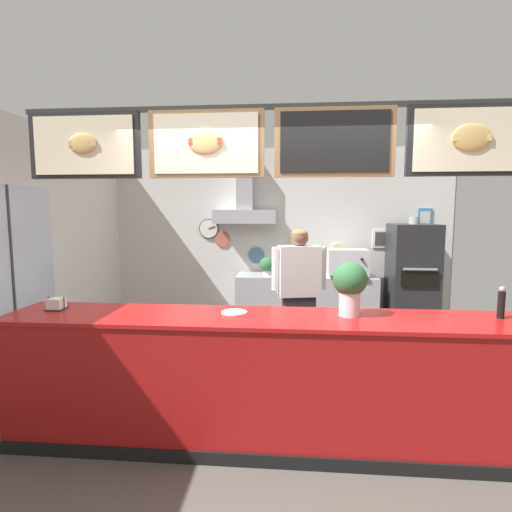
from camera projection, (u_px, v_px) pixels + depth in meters
name	position (u px, v px, depth m)	size (l,w,h in m)	color
ground_plane	(270.00, 410.00, 3.71)	(6.18, 6.18, 0.00)	#514C47
back_wall_assembly	(277.00, 235.00, 5.90)	(5.08, 2.90, 2.76)	#9E9E99
left_wall_with_window	(1.00, 259.00, 3.77)	(0.15, 5.15, 2.76)	white
service_counter	(266.00, 381.00, 3.14)	(4.09, 0.65, 1.03)	maroon
back_prep_counter	(306.00, 307.00, 5.78)	(1.97, 0.54, 0.92)	#A3A5AD
pizza_oven	(412.00, 284.00, 5.50)	(0.60, 0.66, 1.76)	#232326
shop_worker	(299.00, 299.00, 4.40)	(0.59, 0.31, 1.64)	#232328
espresso_machine	(347.00, 263.00, 5.63)	(0.55, 0.47, 0.38)	silver
potted_rosemary	(268.00, 265.00, 5.78)	(0.24, 0.24, 0.25)	beige
potted_oregano	(307.00, 267.00, 5.68)	(0.16, 0.16, 0.22)	#4C4C51
condiment_plate	(234.00, 312.00, 3.17)	(0.20, 0.20, 0.01)	white
pepper_grinder	(501.00, 303.00, 3.01)	(0.05, 0.05, 0.24)	black
basil_vase	(350.00, 286.00, 3.07)	(0.26, 0.26, 0.42)	silver
napkin_holder	(56.00, 304.00, 3.29)	(0.14, 0.13, 0.11)	#262628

